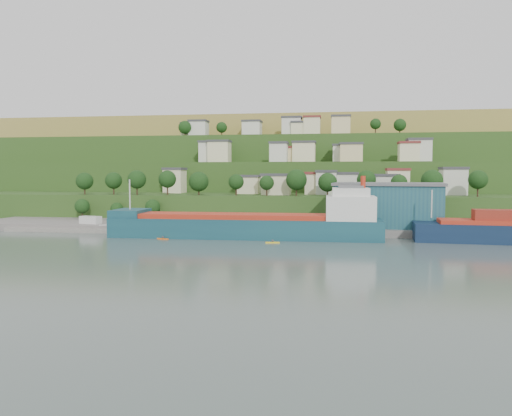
% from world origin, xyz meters
% --- Properties ---
extents(ground, '(500.00, 500.00, 0.00)m').
position_xyz_m(ground, '(0.00, 0.00, 0.00)').
color(ground, '#4B5B57').
rests_on(ground, ground).
extents(quay, '(220.00, 26.00, 4.00)m').
position_xyz_m(quay, '(20.00, 28.00, 0.00)').
color(quay, slate).
rests_on(quay, ground).
extents(pebble_beach, '(40.00, 18.00, 2.40)m').
position_xyz_m(pebble_beach, '(-55.00, 22.00, 0.00)').
color(pebble_beach, slate).
rests_on(pebble_beach, ground).
extents(hillside, '(360.00, 210.67, 96.00)m').
position_xyz_m(hillside, '(0.03, 168.68, 0.08)').
color(hillside, '#284719').
rests_on(hillside, ground).
extents(cargo_ship_near, '(73.97, 12.46, 18.99)m').
position_xyz_m(cargo_ship_near, '(1.69, 10.03, 3.03)').
color(cargo_ship_near, '#133847').
rests_on(cargo_ship_near, ground).
extents(warehouse, '(33.12, 22.70, 12.80)m').
position_xyz_m(warehouse, '(39.17, 27.09, 8.43)').
color(warehouse, '#205060').
rests_on(warehouse, quay).
extents(caravan, '(7.20, 4.43, 3.13)m').
position_xyz_m(caravan, '(-50.84, 20.48, 2.76)').
color(caravan, silver).
rests_on(caravan, pebble_beach).
extents(dinghy, '(4.77, 3.23, 0.89)m').
position_xyz_m(dinghy, '(-43.97, 17.32, 1.65)').
color(dinghy, silver).
rests_on(dinghy, pebble_beach).
extents(kayak_orange, '(3.47, 1.70, 0.86)m').
position_xyz_m(kayak_orange, '(-21.59, 3.48, 0.25)').
color(kayak_orange, orange).
rests_on(kayak_orange, ground).
extents(kayak_yellow, '(3.65, 1.17, 0.90)m').
position_xyz_m(kayak_yellow, '(8.22, 0.79, 0.26)').
color(kayak_yellow, yellow).
rests_on(kayak_yellow, ground).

